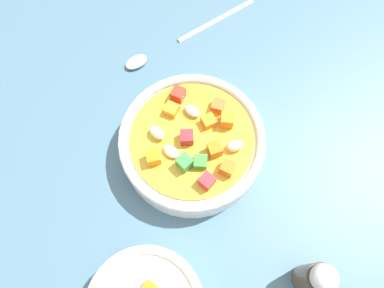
# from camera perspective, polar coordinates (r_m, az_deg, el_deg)

# --- Properties ---
(ground_plane) EXTENTS (1.40, 1.40, 0.02)m
(ground_plane) POSITION_cam_1_polar(r_m,az_deg,el_deg) (0.52, 0.00, -1.38)
(ground_plane) COLOR #42667A
(soup_bowl_main) EXTENTS (0.19, 0.19, 0.06)m
(soup_bowl_main) POSITION_cam_1_polar(r_m,az_deg,el_deg) (0.49, 0.02, 0.12)
(soup_bowl_main) COLOR white
(soup_bowl_main) RESTS_ON ground_plane
(spoon) EXTENTS (0.08, 0.24, 0.01)m
(spoon) POSITION_cam_1_polar(r_m,az_deg,el_deg) (0.60, -2.06, 16.16)
(spoon) COLOR silver
(spoon) RESTS_ON ground_plane
(pepper_shaker) EXTENTS (0.03, 0.03, 0.09)m
(pepper_shaker) POSITION_cam_1_polar(r_m,az_deg,el_deg) (0.46, 18.86, -19.39)
(pepper_shaker) COLOR #4C3828
(pepper_shaker) RESTS_ON ground_plane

